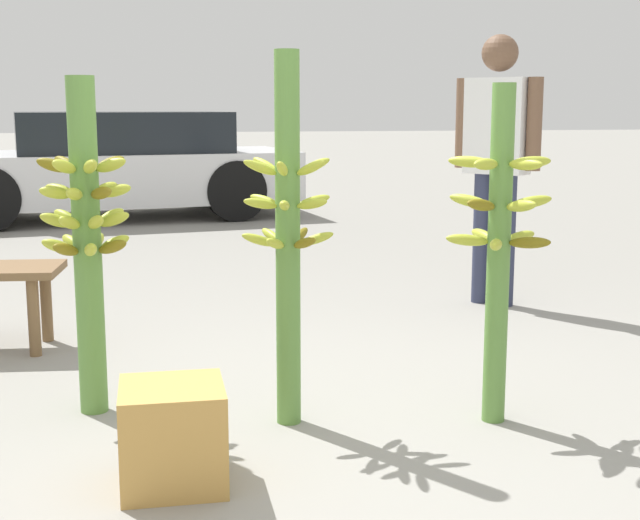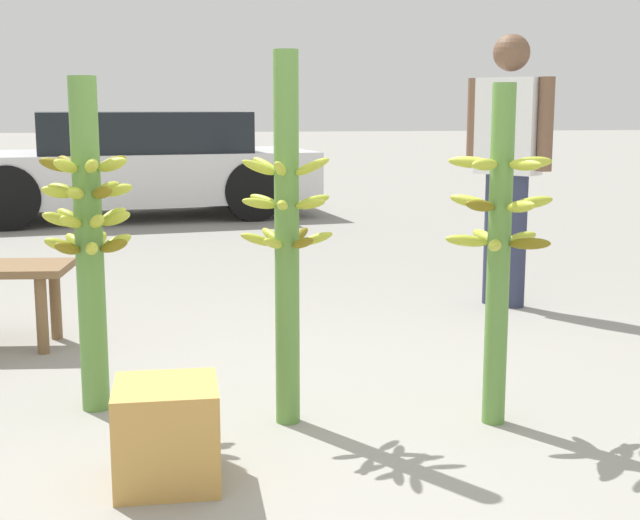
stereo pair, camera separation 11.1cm
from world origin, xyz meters
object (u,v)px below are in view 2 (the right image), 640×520
object	(u,v)px
banana_stalk_center	(287,234)
produce_crate	(167,434)
vendor_person	(508,144)
banana_stalk_left	(89,234)
parked_car	(131,165)
banana_stalk_right	(499,241)

from	to	relation	value
banana_stalk_center	produce_crate	world-z (taller)	banana_stalk_center
vendor_person	banana_stalk_left	bearing A→B (deg)	82.28
banana_stalk_left	banana_stalk_center	bearing A→B (deg)	-20.00
banana_stalk_center	produce_crate	bearing A→B (deg)	-132.36
banana_stalk_left	parked_car	distance (m)	6.64
parked_car	banana_stalk_right	bearing A→B (deg)	-174.40
banana_stalk_left	vendor_person	world-z (taller)	vendor_person
banana_stalk_left	produce_crate	bearing A→B (deg)	-69.16
banana_stalk_center	produce_crate	xyz separation A→B (m)	(-0.47, -0.52, -0.59)
banana_stalk_left	parked_car	world-z (taller)	banana_stalk_left
parked_car	produce_crate	size ratio (longest dim) A/B	12.59
banana_stalk_left	banana_stalk_right	distance (m)	1.64
banana_stalk_left	produce_crate	world-z (taller)	banana_stalk_left
banana_stalk_left	banana_stalk_right	bearing A→B (deg)	-14.75
vendor_person	produce_crate	xyz separation A→B (m)	(-2.08, -2.41, -0.85)
banana_stalk_center	produce_crate	size ratio (longest dim) A/B	4.26
banana_stalk_left	vendor_person	size ratio (longest dim) A/B	0.81
banana_stalk_center	produce_crate	distance (m)	0.92
banana_stalk_right	parked_car	bearing A→B (deg)	103.88
banana_stalk_right	parked_car	xyz separation A→B (m)	(-1.74, 7.06, -0.15)
produce_crate	banana_stalk_center	bearing A→B (deg)	47.64
banana_stalk_right	parked_car	distance (m)	7.27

